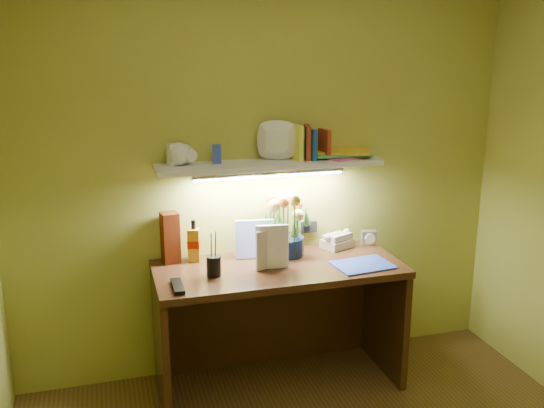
{
  "coord_description": "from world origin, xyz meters",
  "views": [
    {
      "loc": [
        -0.93,
        -1.88,
        1.98
      ],
      "look_at": [
        0.0,
        1.35,
        1.07
      ],
      "focal_mm": 40.0,
      "sensor_mm": 36.0,
      "label": 1
    }
  ],
  "objects_px": {
    "telephone": "(337,239)",
    "desk_clock": "(369,238)",
    "flower_bouquet": "(286,224)",
    "whisky_bottle": "(194,241)",
    "desk": "(279,326)"
  },
  "relations": [
    {
      "from": "telephone",
      "to": "desk_clock",
      "type": "bearing_deg",
      "value": -24.48
    },
    {
      "from": "desk",
      "to": "whisky_bottle",
      "type": "xyz_separation_m",
      "value": [
        -0.45,
        0.21,
        0.5
      ]
    },
    {
      "from": "whisky_bottle",
      "to": "desk_clock",
      "type": "bearing_deg",
      "value": -0.68
    },
    {
      "from": "flower_bouquet",
      "to": "telephone",
      "type": "relative_size",
      "value": 2.19
    },
    {
      "from": "telephone",
      "to": "desk_clock",
      "type": "distance_m",
      "value": 0.21
    },
    {
      "from": "desk",
      "to": "telephone",
      "type": "xyz_separation_m",
      "value": [
        0.43,
        0.2,
        0.43
      ]
    },
    {
      "from": "desk",
      "to": "flower_bouquet",
      "type": "xyz_separation_m",
      "value": [
        0.09,
        0.17,
        0.57
      ]
    },
    {
      "from": "telephone",
      "to": "whisky_bottle",
      "type": "relative_size",
      "value": 0.71
    },
    {
      "from": "telephone",
      "to": "desk_clock",
      "type": "xyz_separation_m",
      "value": [
        0.21,
        -0.0,
        -0.01
      ]
    },
    {
      "from": "desk_clock",
      "to": "whisky_bottle",
      "type": "bearing_deg",
      "value": -170.1
    },
    {
      "from": "flower_bouquet",
      "to": "whisky_bottle",
      "type": "bearing_deg",
      "value": 175.4
    },
    {
      "from": "flower_bouquet",
      "to": "whisky_bottle",
      "type": "xyz_separation_m",
      "value": [
        -0.54,
        0.04,
        -0.07
      ]
    },
    {
      "from": "telephone",
      "to": "whisky_bottle",
      "type": "bearing_deg",
      "value": 155.55
    },
    {
      "from": "flower_bouquet",
      "to": "desk_clock",
      "type": "xyz_separation_m",
      "value": [
        0.55,
        0.03,
        -0.15
      ]
    },
    {
      "from": "desk",
      "to": "desk_clock",
      "type": "distance_m",
      "value": 0.8
    }
  ]
}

